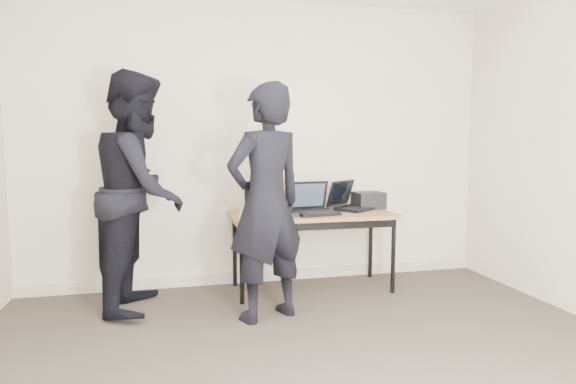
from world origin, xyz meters
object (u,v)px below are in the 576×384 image
object	(u,v)px
desk	(313,220)
laptop_center	(313,206)
person_typist	(266,203)
person_observer	(140,191)
leather_satchel	(288,197)
laptop_right	(350,203)
equipment_box	(369,200)
laptop_beige	(259,210)

from	to	relation	value
desk	laptop_center	xyz separation A→B (m)	(-0.00, -0.02, 0.12)
person_typist	person_observer	size ratio (longest dim) A/B	0.94
desk	laptop_center	world-z (taller)	laptop_center
desk	laptop_center	distance (m)	0.13
laptop_center	leather_satchel	bearing A→B (deg)	117.00
leather_satchel	laptop_center	bearing A→B (deg)	-62.37
laptop_center	person_observer	world-z (taller)	person_observer
laptop_center	laptop_right	bearing A→B (deg)	14.20
equipment_box	laptop_right	bearing A→B (deg)	-171.06
laptop_right	leather_satchel	xyz separation A→B (m)	(-0.60, 0.07, 0.06)
leather_satchel	person_observer	xyz separation A→B (m)	(-1.33, -0.33, 0.12)
laptop_center	laptop_beige	bearing A→B (deg)	173.13
laptop_right	equipment_box	distance (m)	0.21
desk	leather_satchel	size ratio (longest dim) A/B	3.96
laptop_beige	person_typist	xyz separation A→B (m)	(-0.05, -0.58, 0.14)
desk	leather_satchel	xyz separation A→B (m)	(-0.18, 0.23, 0.19)
laptop_center	person_typist	xyz separation A→B (m)	(-0.55, -0.60, 0.12)
leather_satchel	person_observer	size ratio (longest dim) A/B	0.20
desk	laptop_center	bearing A→B (deg)	-95.67
laptop_center	person_observer	distance (m)	1.52
laptop_right	person_observer	bearing A→B (deg)	150.16
equipment_box	person_typist	world-z (taller)	person_typist
laptop_center	leather_satchel	size ratio (longest dim) A/B	1.11
desk	laptop_right	size ratio (longest dim) A/B	2.89
desk	person_observer	world-z (taller)	person_observer
laptop_beige	person_observer	xyz separation A→B (m)	(-1.00, -0.07, 0.20)
laptop_beige	laptop_center	size ratio (longest dim) A/B	0.96
laptop_right	person_typist	xyz separation A→B (m)	(-0.98, -0.77, 0.13)
laptop_center	leather_satchel	distance (m)	0.31
equipment_box	person_observer	world-z (taller)	person_observer
equipment_box	laptop_center	bearing A→B (deg)	-161.50
laptop_center	desk	bearing A→B (deg)	75.14
person_typist	person_observer	distance (m)	1.09
laptop_beige	laptop_right	size ratio (longest dim) A/B	0.78
leather_satchel	person_observer	distance (m)	1.37
laptop_beige	person_typist	world-z (taller)	person_typist
person_typist	person_observer	xyz separation A→B (m)	(-0.95, 0.51, 0.06)
desk	leather_satchel	bearing A→B (deg)	128.80
laptop_beige	desk	bearing A→B (deg)	18.61
desk	person_observer	distance (m)	1.54
laptop_beige	equipment_box	distance (m)	1.15
laptop_center	person_observer	size ratio (longest dim) A/B	0.22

